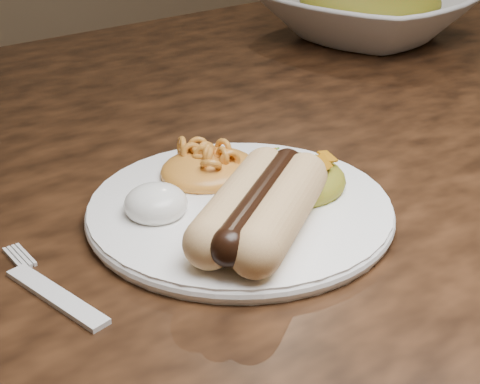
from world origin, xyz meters
TOP-DOWN VIEW (x-y plane):
  - table at (0.00, 0.00)m, footprint 1.60×0.90m
  - plate at (-0.09, -0.16)m, footprint 0.32×0.32m
  - hotdog at (-0.10, -0.20)m, footprint 0.13×0.13m
  - mac_and_cheese at (-0.08, -0.10)m, footprint 0.09×0.08m
  - sour_cream at (-0.15, -0.13)m, footprint 0.06×0.06m
  - taco_salad at (-0.04, -0.16)m, footprint 0.09×0.09m
  - fork at (-0.26, -0.17)m, footprint 0.05×0.14m
  - serving_bowl at (0.40, 0.16)m, footprint 0.35×0.35m
  - bowl_filling at (0.40, 0.16)m, footprint 0.27×0.27m

SIDE VIEW (x-z plane):
  - table at x=0.00m, z-range 0.28..1.03m
  - fork at x=-0.26m, z-range 0.75..0.75m
  - plate at x=-0.09m, z-range 0.75..0.76m
  - taco_salad at x=-0.04m, z-range 0.76..0.80m
  - sour_cream at x=-0.15m, z-range 0.76..0.79m
  - mac_and_cheese at x=-0.08m, z-range 0.76..0.80m
  - hotdog at x=-0.10m, z-range 0.76..0.80m
  - serving_bowl at x=0.40m, z-range 0.75..0.82m
  - bowl_filling at x=0.40m, z-range 0.77..0.83m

